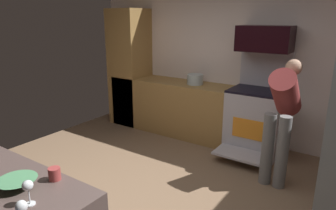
{
  "coord_description": "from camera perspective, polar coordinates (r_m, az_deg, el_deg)",
  "views": [
    {
      "loc": [
        1.81,
        -2.25,
        1.94
      ],
      "look_at": [
        0.09,
        0.3,
        1.05
      ],
      "focal_mm": 32.22,
      "sensor_mm": 36.0,
      "label": 1
    }
  ],
  "objects": [
    {
      "name": "wine_glass_mid",
      "position": [
        1.95,
        -24.99,
        -13.91
      ],
      "size": [
        0.06,
        0.06,
        0.16
      ],
      "color": "silver",
      "rests_on": "counter_island"
    },
    {
      "name": "cabinet_column",
      "position": [
        5.7,
        -7.2,
        7.05
      ],
      "size": [
        0.6,
        0.6,
        2.1
      ],
      "primitive_type": "cube",
      "color": "#A07840",
      "rests_on": "ground"
    },
    {
      "name": "microwave",
      "position": [
        4.51,
        17.82,
        11.85
      ],
      "size": [
        0.74,
        0.38,
        0.36
      ],
      "primitive_type": "cube",
      "color": "black",
      "rests_on": "oven_range"
    },
    {
      "name": "mixing_bowl_prep",
      "position": [
        2.21,
        -26.6,
        -13.08
      ],
      "size": [
        0.25,
        0.25,
        0.06
      ],
      "primitive_type": "cone",
      "rotation": [
        3.14,
        0.0,
        0.0
      ],
      "color": "#509061",
      "rests_on": "counter_island"
    },
    {
      "name": "stock_pot",
      "position": [
        4.92,
        5.16,
        4.86
      ],
      "size": [
        0.26,
        0.26,
        0.16
      ],
      "primitive_type": "cylinder",
      "color": "#AFBFC1",
      "rests_on": "lower_cabinet_run"
    },
    {
      "name": "mug_tea",
      "position": [
        2.19,
        -20.68,
        -12.09
      ],
      "size": [
        0.08,
        0.08,
        0.09
      ],
      "primitive_type": "cylinder",
      "color": "#A03B39",
      "rests_on": "counter_island"
    },
    {
      "name": "wine_glass_near",
      "position": [
        1.79,
        -25.96,
        -17.19
      ],
      "size": [
        0.06,
        0.06,
        0.15
      ],
      "color": "silver",
      "rests_on": "counter_island"
    },
    {
      "name": "person_cook",
      "position": [
        3.8,
        20.84,
        -1.07
      ],
      "size": [
        0.31,
        0.72,
        1.46
      ],
      "color": "slate",
      "rests_on": "ground"
    },
    {
      "name": "lower_cabinet_run",
      "position": [
        5.24,
        1.31,
        -0.36
      ],
      "size": [
        2.4,
        0.6,
        0.9
      ],
      "primitive_type": "cube",
      "color": "#A07840",
      "rests_on": "ground"
    },
    {
      "name": "oven_range",
      "position": [
        4.63,
        16.26,
        -2.56
      ],
      "size": [
        0.76,
        1.03,
        1.48
      ],
      "color": "#B9B7C0",
      "rests_on": "ground"
    },
    {
      "name": "wall_back",
      "position": [
        4.98,
        12.52,
        8.39
      ],
      "size": [
        5.2,
        0.12,
        2.6
      ],
      "primitive_type": "cube",
      "color": "silver",
      "rests_on": "ground"
    },
    {
      "name": "ground_plane",
      "position": [
        3.49,
        -4.18,
        -17.93
      ],
      "size": [
        5.2,
        4.8,
        0.02
      ],
      "primitive_type": "cube",
      "color": "#80634A"
    }
  ]
}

